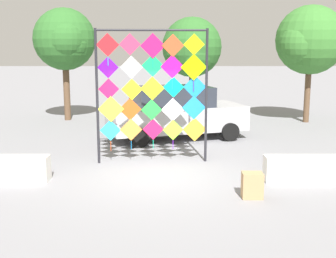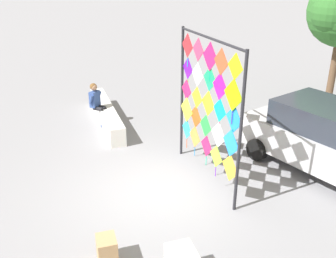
{
  "view_description": "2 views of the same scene",
  "coord_description": "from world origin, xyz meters",
  "px_view_note": "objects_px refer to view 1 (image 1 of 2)",
  "views": [
    {
      "loc": [
        0.26,
        -10.22,
        3.11
      ],
      "look_at": [
        0.26,
        0.21,
        1.14
      ],
      "focal_mm": 46.98,
      "sensor_mm": 36.0,
      "label": 1
    },
    {
      "loc": [
        7.54,
        -2.16,
        5.08
      ],
      "look_at": [
        -0.62,
        0.56,
        1.28
      ],
      "focal_mm": 41.07,
      "sensor_mm": 36.0,
      "label": 2
    }
  ],
  "objects_px": {
    "cardboard_box_large": "(252,185)",
    "tree_far_right": "(309,41)",
    "tree_palm_like": "(192,49)",
    "kite_display_rack": "(153,86)",
    "tree_broadleaf": "(66,40)",
    "parked_car": "(175,112)"
  },
  "relations": [
    {
      "from": "parked_car",
      "to": "cardboard_box_large",
      "type": "bearing_deg",
      "value": -75.91
    },
    {
      "from": "kite_display_rack",
      "to": "tree_far_right",
      "type": "distance_m",
      "value": 8.85
    },
    {
      "from": "tree_broadleaf",
      "to": "parked_car",
      "type": "bearing_deg",
      "value": -39.65
    },
    {
      "from": "kite_display_rack",
      "to": "tree_far_right",
      "type": "xyz_separation_m",
      "value": [
        6.04,
        6.34,
        1.25
      ]
    },
    {
      "from": "cardboard_box_large",
      "to": "tree_palm_like",
      "type": "bearing_deg",
      "value": 93.14
    },
    {
      "from": "parked_car",
      "to": "cardboard_box_large",
      "type": "height_order",
      "value": "parked_car"
    },
    {
      "from": "tree_far_right",
      "to": "tree_palm_like",
      "type": "height_order",
      "value": "tree_far_right"
    },
    {
      "from": "tree_far_right",
      "to": "tree_broadleaf",
      "type": "distance_m",
      "value": 9.83
    },
    {
      "from": "kite_display_rack",
      "to": "tree_broadleaf",
      "type": "relative_size",
      "value": 0.76
    },
    {
      "from": "tree_broadleaf",
      "to": "tree_far_right",
      "type": "bearing_deg",
      "value": -2.88
    },
    {
      "from": "cardboard_box_large",
      "to": "tree_palm_like",
      "type": "xyz_separation_m",
      "value": [
        -0.64,
        11.6,
        2.72
      ]
    },
    {
      "from": "parked_car",
      "to": "cardboard_box_large",
      "type": "distance_m",
      "value": 6.25
    },
    {
      "from": "parked_car",
      "to": "tree_far_right",
      "type": "distance_m",
      "value": 6.71
    },
    {
      "from": "cardboard_box_large",
      "to": "tree_broadleaf",
      "type": "height_order",
      "value": "tree_broadleaf"
    },
    {
      "from": "tree_palm_like",
      "to": "cardboard_box_large",
      "type": "bearing_deg",
      "value": -86.86
    },
    {
      "from": "tree_far_right",
      "to": "kite_display_rack",
      "type": "bearing_deg",
      "value": -133.62
    },
    {
      "from": "tree_far_right",
      "to": "parked_car",
      "type": "bearing_deg",
      "value": -149.61
    },
    {
      "from": "kite_display_rack",
      "to": "cardboard_box_large",
      "type": "bearing_deg",
      "value": -53.02
    },
    {
      "from": "tree_palm_like",
      "to": "parked_car",
      "type": "bearing_deg",
      "value": -98.94
    },
    {
      "from": "parked_car",
      "to": "tree_palm_like",
      "type": "distance_m",
      "value": 6.02
    },
    {
      "from": "tree_broadleaf",
      "to": "kite_display_rack",
      "type": "bearing_deg",
      "value": -61.05
    },
    {
      "from": "cardboard_box_large",
      "to": "tree_far_right",
      "type": "distance_m",
      "value": 10.44
    }
  ]
}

